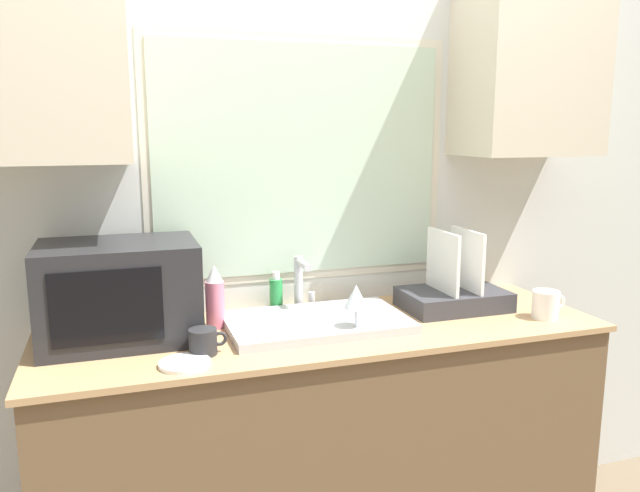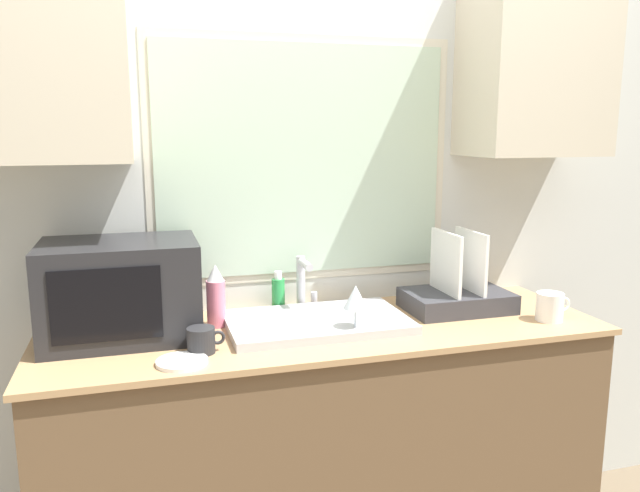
{
  "view_description": "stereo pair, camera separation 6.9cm",
  "coord_description": "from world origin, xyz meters",
  "px_view_note": "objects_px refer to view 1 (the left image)",
  "views": [
    {
      "loc": [
        -0.64,
        -1.6,
        1.59
      ],
      "look_at": [
        -0.03,
        0.26,
        1.22
      ],
      "focal_mm": 35.0,
      "sensor_mm": 36.0,
      "label": 1
    },
    {
      "loc": [
        -0.58,
        -1.62,
        1.59
      ],
      "look_at": [
        -0.03,
        0.26,
        1.22
      ],
      "focal_mm": 35.0,
      "sensor_mm": 36.0,
      "label": 2
    }
  ],
  "objects_px": {
    "microwave": "(119,292)",
    "spray_bottle": "(215,298)",
    "wine_glass": "(356,298)",
    "soap_bottle": "(276,294)",
    "dish_rack": "(454,293)",
    "faucet": "(301,280)",
    "mug_near_sink": "(203,342)"
  },
  "relations": [
    {
      "from": "microwave",
      "to": "soap_bottle",
      "type": "xyz_separation_m",
      "value": [
        0.53,
        0.14,
        -0.09
      ]
    },
    {
      "from": "dish_rack",
      "to": "mug_near_sink",
      "type": "xyz_separation_m",
      "value": [
        -0.93,
        -0.18,
        -0.02
      ]
    },
    {
      "from": "microwave",
      "to": "dish_rack",
      "type": "bearing_deg",
      "value": -1.25
    },
    {
      "from": "spray_bottle",
      "to": "wine_glass",
      "type": "height_order",
      "value": "spray_bottle"
    },
    {
      "from": "spray_bottle",
      "to": "soap_bottle",
      "type": "relative_size",
      "value": 1.43
    },
    {
      "from": "soap_bottle",
      "to": "wine_glass",
      "type": "xyz_separation_m",
      "value": [
        0.17,
        -0.34,
        0.06
      ]
    },
    {
      "from": "dish_rack",
      "to": "wine_glass",
      "type": "height_order",
      "value": "dish_rack"
    },
    {
      "from": "wine_glass",
      "to": "spray_bottle",
      "type": "bearing_deg",
      "value": 151.37
    },
    {
      "from": "faucet",
      "to": "microwave",
      "type": "distance_m",
      "value": 0.64
    },
    {
      "from": "faucet",
      "to": "wine_glass",
      "type": "relative_size",
      "value": 1.18
    },
    {
      "from": "dish_rack",
      "to": "spray_bottle",
      "type": "bearing_deg",
      "value": 176.33
    },
    {
      "from": "dish_rack",
      "to": "wine_glass",
      "type": "distance_m",
      "value": 0.49
    },
    {
      "from": "faucet",
      "to": "spray_bottle",
      "type": "relative_size",
      "value": 0.93
    },
    {
      "from": "microwave",
      "to": "wine_glass",
      "type": "xyz_separation_m",
      "value": [
        0.71,
        -0.19,
        -0.03
      ]
    },
    {
      "from": "mug_near_sink",
      "to": "microwave",
      "type": "bearing_deg",
      "value": 136.97
    },
    {
      "from": "soap_bottle",
      "to": "wine_glass",
      "type": "relative_size",
      "value": 0.89
    },
    {
      "from": "spray_bottle",
      "to": "microwave",
      "type": "bearing_deg",
      "value": -174.27
    },
    {
      "from": "spray_bottle",
      "to": "mug_near_sink",
      "type": "xyz_separation_m",
      "value": [
        -0.07,
        -0.24,
        -0.06
      ]
    },
    {
      "from": "faucet",
      "to": "spray_bottle",
      "type": "height_order",
      "value": "spray_bottle"
    },
    {
      "from": "faucet",
      "to": "soap_bottle",
      "type": "xyz_separation_m",
      "value": [
        -0.09,
        0.01,
        -0.05
      ]
    },
    {
      "from": "dish_rack",
      "to": "soap_bottle",
      "type": "xyz_separation_m",
      "value": [
        -0.63,
        0.17,
        0.01
      ]
    },
    {
      "from": "faucet",
      "to": "microwave",
      "type": "xyz_separation_m",
      "value": [
        -0.62,
        -0.13,
        0.04
      ]
    },
    {
      "from": "dish_rack",
      "to": "wine_glass",
      "type": "relative_size",
      "value": 2.23
    },
    {
      "from": "soap_bottle",
      "to": "wine_glass",
      "type": "bearing_deg",
      "value": -62.46
    },
    {
      "from": "spray_bottle",
      "to": "mug_near_sink",
      "type": "relative_size",
      "value": 1.88
    },
    {
      "from": "mug_near_sink",
      "to": "spray_bottle",
      "type": "bearing_deg",
      "value": 73.07
    },
    {
      "from": "microwave",
      "to": "spray_bottle",
      "type": "relative_size",
      "value": 2.24
    },
    {
      "from": "dish_rack",
      "to": "wine_glass",
      "type": "xyz_separation_m",
      "value": [
        -0.45,
        -0.17,
        0.07
      ]
    },
    {
      "from": "faucet",
      "to": "dish_rack",
      "type": "distance_m",
      "value": 0.56
    },
    {
      "from": "soap_bottle",
      "to": "faucet",
      "type": "bearing_deg",
      "value": -8.13
    },
    {
      "from": "spray_bottle",
      "to": "dish_rack",
      "type": "bearing_deg",
      "value": -3.67
    },
    {
      "from": "dish_rack",
      "to": "soap_bottle",
      "type": "height_order",
      "value": "dish_rack"
    }
  ]
}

